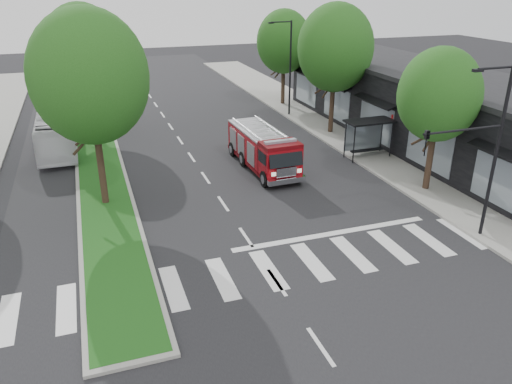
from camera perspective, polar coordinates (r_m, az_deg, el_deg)
ground at (r=23.61m, az=-1.14°, el=-5.20°), size 140.00×140.00×0.00m
sidewalk_right at (r=36.94m, az=12.67°, el=5.14°), size 5.00×80.00×0.15m
median at (r=39.37m, az=-17.88°, el=5.70°), size 3.00×50.00×0.15m
storefront_row at (r=38.81m, az=18.76°, el=9.08°), size 8.00×30.00×5.00m
bus_shelter at (r=34.21m, az=12.68°, el=7.13°), size 3.20×1.60×2.61m
tree_right_near at (r=28.70m, az=20.19°, el=10.35°), size 4.40×4.40×8.05m
tree_right_mid at (r=38.46m, az=9.05°, el=15.95°), size 5.60×5.60×9.72m
tree_right_far at (r=47.54m, az=3.21°, el=16.78°), size 5.00×5.00×8.73m
tree_median_near at (r=26.12m, az=-18.51°, el=12.34°), size 5.80×5.80×10.16m
tree_median_far at (r=40.02m, az=-19.18°, el=15.28°), size 5.60×5.60×9.72m
streetlight_right_near at (r=23.70m, az=24.42°, el=5.02°), size 4.08×0.22×8.00m
streetlight_right_far at (r=43.63m, az=3.75°, el=14.37°), size 2.11×0.20×8.00m
fire_engine at (r=31.62m, az=0.79°, el=4.93°), size 2.59×7.75×2.66m
city_bus at (r=38.24m, az=-21.81°, el=6.77°), size 2.44×10.27×2.86m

